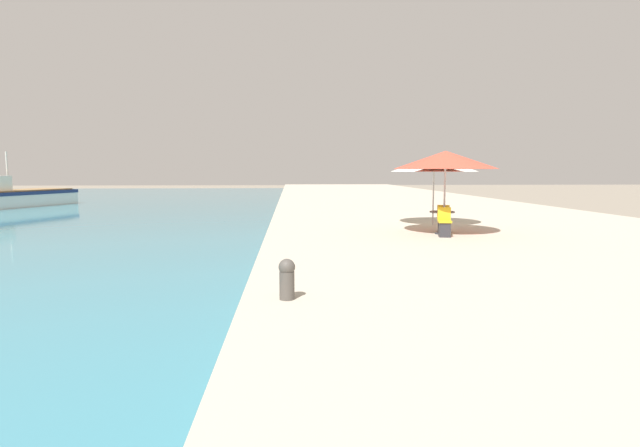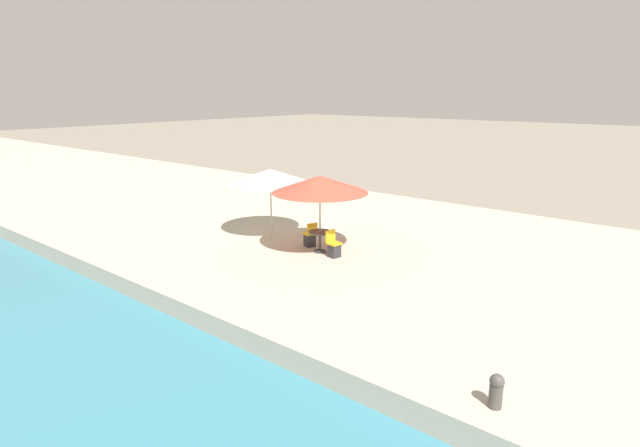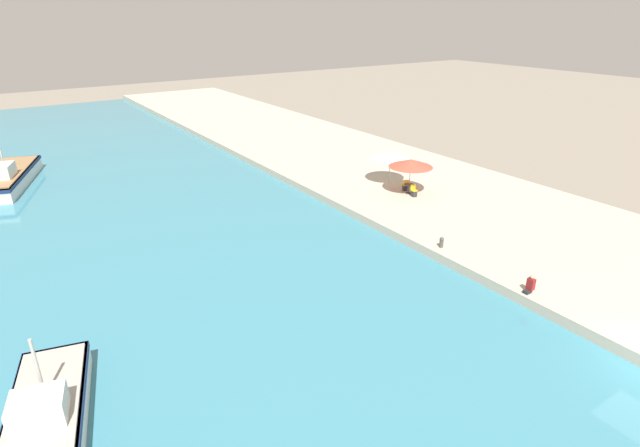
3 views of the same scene
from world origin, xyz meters
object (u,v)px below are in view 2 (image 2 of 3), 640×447
at_px(cafe_table, 320,237).
at_px(cafe_chair_right, 310,238).
at_px(cafe_chair_left, 334,248).
at_px(mooring_bollard, 496,390).
at_px(cafe_umbrella_white, 270,176).
at_px(cafe_umbrella_pink, 320,184).

height_order(cafe_table, cafe_chair_right, cafe_chair_right).
bearing_deg(cafe_chair_left, mooring_bollard, 67.12).
bearing_deg(cafe_umbrella_white, cafe_chair_left, -100.53).
relative_size(cafe_umbrella_pink, cafe_chair_left, 3.65).
distance_m(cafe_umbrella_pink, cafe_table, 1.87).
bearing_deg(cafe_umbrella_pink, cafe_chair_right, 73.92).
xyz_separation_m(cafe_umbrella_pink, cafe_umbrella_white, (0.45, 2.82, -0.09)).
height_order(cafe_umbrella_white, mooring_bollard, cafe_umbrella_white).
bearing_deg(cafe_umbrella_white, cafe_umbrella_pink, -99.05).
bearing_deg(mooring_bollard, cafe_table, 58.27).
relative_size(cafe_chair_right, mooring_bollard, 1.39).
relative_size(cafe_umbrella_pink, mooring_bollard, 5.08).
bearing_deg(cafe_chair_right, cafe_table, -90.00).
bearing_deg(cafe_table, cafe_chair_right, 68.75).
bearing_deg(cafe_umbrella_white, cafe_table, -100.52).
height_order(cafe_umbrella_pink, cafe_chair_right, cafe_umbrella_pink).
xyz_separation_m(cafe_table, cafe_chair_left, (-0.13, -0.71, -0.21)).
xyz_separation_m(cafe_umbrella_white, cafe_chair_left, (-0.67, -3.59, -1.98)).
distance_m(cafe_table, mooring_bollard, 9.45).
distance_m(cafe_chair_right, mooring_bollard, 10.16).
height_order(cafe_umbrella_pink, cafe_table, cafe_umbrella_pink).
distance_m(cafe_umbrella_white, cafe_chair_right, 2.98).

